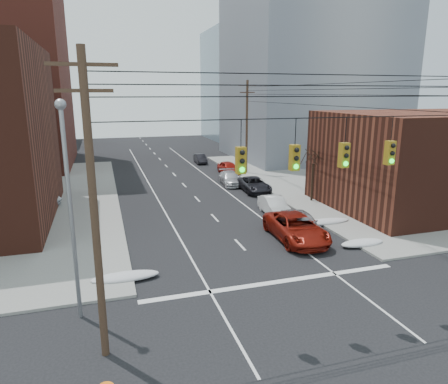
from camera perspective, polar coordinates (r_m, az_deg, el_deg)
ground at (r=16.51m, az=17.33°, el=-21.98°), size 160.00×160.00×0.00m
sidewalk_ne at (r=52.43m, az=25.36°, el=2.21°), size 40.00×40.00×0.15m
building_office at (r=62.59m, az=12.18°, el=16.38°), size 22.00×20.00×25.00m
building_glass at (r=86.95m, az=4.74°, el=14.88°), size 20.00×18.00×22.00m
building_storefront at (r=37.81m, az=26.91°, el=4.04°), size 16.00×12.00×8.00m
utility_pole_left at (r=14.30m, az=-18.12°, el=-1.92°), size 2.20×0.28×11.00m
utility_pole_far at (r=47.92m, az=3.28°, el=9.45°), size 2.20×0.28×11.00m
traffic_signals at (r=16.19m, az=13.56°, el=5.19°), size 17.00×0.42×2.02m
street_light at (r=17.32m, az=-21.27°, el=-0.32°), size 0.44×0.44×9.32m
bare_tree at (r=36.23m, az=12.52°, el=2.15°), size 2.09×2.20×4.93m
snow_nw at (r=21.89m, az=-13.92°, el=-11.67°), size 3.50×1.08×0.42m
snow_ne at (r=27.18m, az=19.14°, el=-6.90°), size 3.00×1.08×0.42m
snow_east_far at (r=30.68m, az=14.23°, el=-4.16°), size 4.00×1.08×0.42m
red_pickup at (r=26.98m, az=10.24°, el=-5.04°), size 3.07×6.20×1.69m
parked_car_a at (r=28.28m, az=11.02°, el=-4.32°), size 1.99×4.66×1.57m
parked_car_b at (r=32.22m, az=7.21°, el=-2.00°), size 1.93×4.55×1.46m
parked_car_c at (r=39.64m, az=4.35°, el=1.06°), size 2.53×5.17×1.41m
parked_car_d at (r=42.57m, az=0.93°, el=1.97°), size 2.40×4.93×1.38m
parked_car_e at (r=48.32m, az=0.66°, el=3.48°), size 2.01×4.47×1.49m
parked_car_f at (r=55.89m, az=-3.42°, el=4.77°), size 1.48×3.84×1.25m
lot_car_a at (r=36.54m, az=-28.16°, el=-1.48°), size 4.43×2.43×1.38m
lot_car_b at (r=37.44m, az=-25.69°, el=-0.93°), size 4.99×3.00×1.30m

